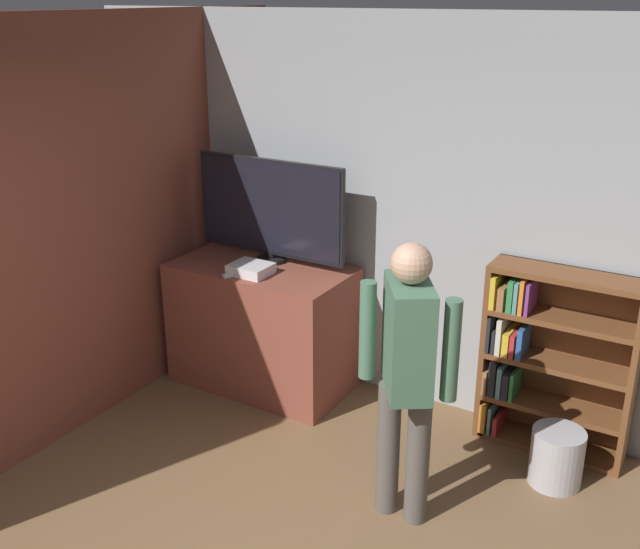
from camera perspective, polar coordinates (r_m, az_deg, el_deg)
wall_back at (r=5.06m, az=10.67°, el=3.74°), size 6.13×0.06×2.70m
wall_side_brick at (r=5.08m, az=-18.24°, el=3.11°), size 0.06×4.38×2.70m
tv_ledge at (r=5.60m, az=-4.36°, el=-3.90°), size 1.30×0.71×0.94m
television at (r=5.40m, az=-3.82°, el=4.97°), size 1.21×0.22×0.76m
game_console at (r=5.27m, az=-5.29°, el=0.42°), size 0.28×0.23×0.07m
remote_loose at (r=5.25m, az=-6.70°, el=-0.01°), size 0.10×0.14×0.02m
bookshelf at (r=4.99m, az=16.73°, el=-6.14°), size 0.94×0.28×1.22m
person at (r=4.00m, az=6.64°, el=-6.73°), size 0.57×0.47×1.63m
waste_bin at (r=4.84m, az=17.58°, el=-13.12°), size 0.32×0.32×0.35m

